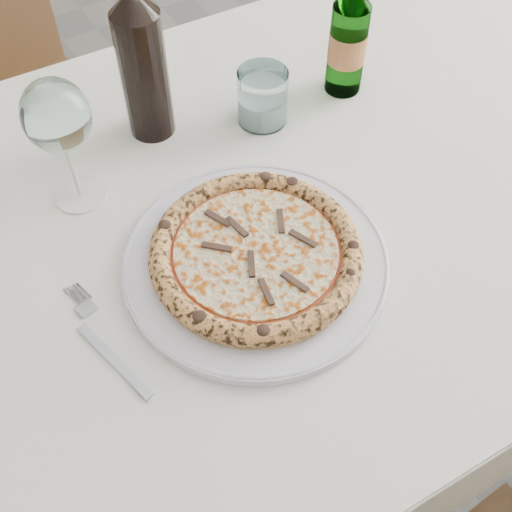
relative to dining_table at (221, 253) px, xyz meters
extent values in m
cube|color=#5F6062|center=(0.23, 0.00, -0.68)|extent=(5.00, 6.00, 0.02)
cube|color=#55341F|center=(0.00, 0.00, 0.06)|extent=(1.49, 0.89, 0.04)
cube|color=white|center=(0.00, 0.00, 0.08)|extent=(1.55, 0.95, 0.01)
cube|color=white|center=(0.00, 0.45, -0.03)|extent=(1.51, 0.01, 0.22)
cylinder|color=#55341F|center=(0.67, 0.36, -0.32)|extent=(0.06, 0.06, 0.71)
cube|color=#55341F|center=(-0.10, 0.67, -0.22)|extent=(0.49, 0.49, 0.04)
cylinder|color=#55341F|center=(0.02, 0.88, -0.46)|extent=(0.04, 0.04, 0.43)
cylinder|color=#55341F|center=(0.11, 0.55, -0.46)|extent=(0.04, 0.04, 0.43)
cylinder|color=#55341F|center=(-0.21, 0.45, -0.46)|extent=(0.04, 0.04, 0.43)
cylinder|color=silver|center=(0.00, -0.10, 0.09)|extent=(0.35, 0.35, 0.01)
torus|color=silver|center=(0.00, -0.10, 0.10)|extent=(0.35, 0.35, 0.01)
cylinder|color=#EBCF7D|center=(0.00, -0.10, 0.10)|extent=(0.27, 0.27, 0.01)
torus|color=#DE9953|center=(0.00, -0.10, 0.11)|extent=(0.27, 0.27, 0.03)
cylinder|color=#B03D18|center=(0.00, -0.10, 0.11)|extent=(0.23, 0.23, 0.00)
cylinder|color=beige|center=(0.00, -0.10, 0.11)|extent=(0.21, 0.21, 0.00)
cube|color=#32221C|center=(0.03, -0.10, 0.12)|extent=(0.04, 0.01, 0.00)
cube|color=#32221C|center=(0.03, -0.07, 0.12)|extent=(0.03, 0.03, 0.00)
cube|color=#32221C|center=(0.00, -0.04, 0.12)|extent=(0.01, 0.04, 0.00)
cube|color=#32221C|center=(-0.02, -0.08, 0.12)|extent=(0.03, 0.03, 0.00)
cube|color=#32221C|center=(-0.05, -0.10, 0.12)|extent=(0.04, 0.01, 0.00)
cube|color=#32221C|center=(-0.05, -0.15, 0.12)|extent=(0.03, 0.03, 0.00)
cube|color=#32221C|center=(0.00, -0.14, 0.12)|extent=(0.01, 0.04, 0.00)
cube|color=#32221C|center=(0.04, -0.14, 0.12)|extent=(0.03, 0.03, 0.00)
cube|color=#8E949C|center=(-0.22, -0.13, 0.09)|extent=(0.04, 0.13, 0.00)
cube|color=#8E949C|center=(-0.22, -0.05, 0.09)|extent=(0.03, 0.03, 0.00)
cylinder|color=#8E949C|center=(-0.22, -0.02, 0.09)|extent=(0.00, 0.03, 0.00)
cylinder|color=#8E949C|center=(-0.22, -0.02, 0.09)|extent=(0.00, 0.03, 0.00)
cylinder|color=#8E949C|center=(-0.21, -0.02, 0.09)|extent=(0.00, 0.03, 0.00)
cylinder|color=#8E949C|center=(-0.21, -0.02, 0.09)|extent=(0.00, 0.03, 0.00)
cylinder|color=silver|center=(-0.15, 0.14, 0.09)|extent=(0.08, 0.08, 0.00)
cylinder|color=silver|center=(-0.15, 0.14, 0.14)|extent=(0.01, 0.01, 0.10)
ellipsoid|color=white|center=(-0.15, 0.14, 0.23)|extent=(0.09, 0.09, 0.10)
cylinder|color=white|center=(0.16, 0.14, 0.13)|extent=(0.08, 0.08, 0.09)
cylinder|color=white|center=(0.16, 0.14, 0.11)|extent=(0.07, 0.07, 0.04)
cylinder|color=#3D8A37|center=(0.31, 0.14, 0.16)|extent=(0.06, 0.06, 0.15)
cylinder|color=#E5C469|center=(0.31, 0.14, 0.16)|extent=(0.06, 0.06, 0.05)
cylinder|color=black|center=(0.00, 0.21, 0.18)|extent=(0.07, 0.07, 0.20)
cone|color=black|center=(0.00, 0.21, 0.30)|extent=(0.07, 0.07, 0.04)
camera|label=1|loc=(-0.26, -0.53, 0.76)|focal=45.00mm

